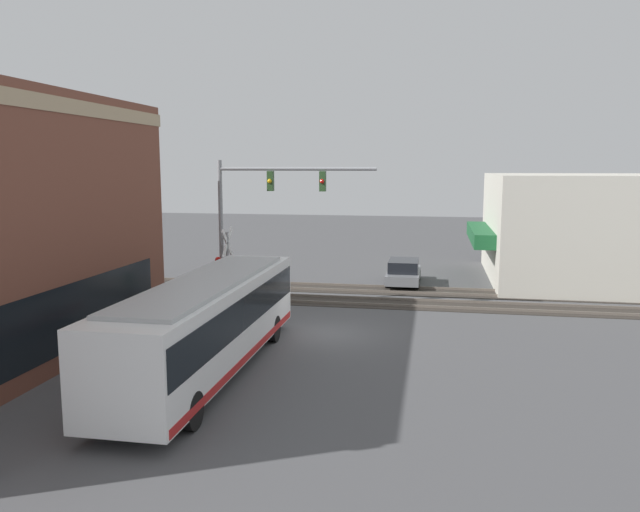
{
  "coord_description": "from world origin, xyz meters",
  "views": [
    {
      "loc": [
        -23.79,
        -4.26,
        6.62
      ],
      "look_at": [
        3.86,
        0.86,
        2.56
      ],
      "focal_mm": 35.0,
      "sensor_mm": 36.0,
      "label": 1
    }
  ],
  "objects": [
    {
      "name": "ground_plane",
      "position": [
        0.0,
        0.0,
        0.0
      ],
      "size": [
        120.0,
        120.0,
        0.0
      ],
      "primitive_type": "plane",
      "color": "#4C4C4F"
    },
    {
      "name": "shop_building",
      "position": [
        14.23,
        -12.29,
        3.07
      ],
      "size": [
        12.09,
        10.84,
        6.16
      ],
      "color": "beige",
      "rests_on": "ground"
    },
    {
      "name": "city_bus",
      "position": [
        -5.34,
        2.8,
        1.7
      ],
      "size": [
        12.17,
        2.59,
        3.07
      ],
      "color": "white",
      "rests_on": "ground"
    },
    {
      "name": "traffic_signal_gantry",
      "position": [
        3.79,
        3.53,
        5.01
      ],
      "size": [
        0.42,
        7.33,
        6.9
      ],
      "color": "gray",
      "rests_on": "ground"
    },
    {
      "name": "crossing_signal",
      "position": [
        3.61,
        5.2,
        2.3
      ],
      "size": [
        1.41,
        1.18,
        3.81
      ],
      "color": "gray",
      "rests_on": "ground"
    },
    {
      "name": "rail_track_near",
      "position": [
        6.0,
        0.0,
        0.03
      ],
      "size": [
        2.6,
        60.0,
        0.15
      ],
      "color": "#332D28",
      "rests_on": "ground"
    },
    {
      "name": "rail_track_far",
      "position": [
        9.2,
        0.0,
        0.03
      ],
      "size": [
        2.6,
        60.0,
        0.15
      ],
      "color": "#332D28",
      "rests_on": "ground"
    },
    {
      "name": "parked_car_grey",
      "position": [
        11.14,
        -2.6,
        0.66
      ],
      "size": [
        4.52,
        1.82,
        1.42
      ],
      "color": "slate",
      "rests_on": "ground"
    },
    {
      "name": "pedestrian_at_crossing",
      "position": [
        3.83,
        4.67,
        0.88
      ],
      "size": [
        0.34,
        0.34,
        1.72
      ],
      "color": "#473828",
      "rests_on": "ground"
    }
  ]
}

